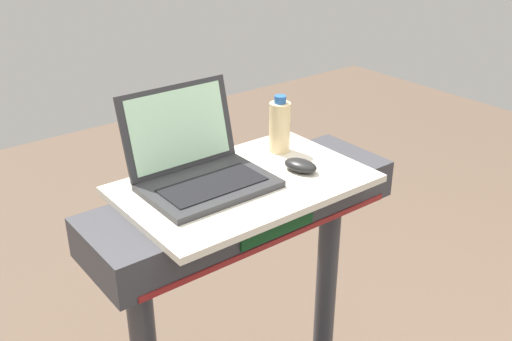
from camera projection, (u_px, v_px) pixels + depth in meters
name	position (u px, v px, depth m)	size (l,w,h in m)	color
desk_board	(245.00, 184.00, 1.60)	(0.66, 0.42, 0.02)	beige
laptop	(199.00, 166.00, 1.57)	(0.33, 0.29, 0.24)	#2D2D30
computer_mouse	(300.00, 165.00, 1.65)	(0.06, 0.10, 0.03)	black
water_bottle	(280.00, 126.00, 1.75)	(0.06, 0.06, 0.17)	beige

